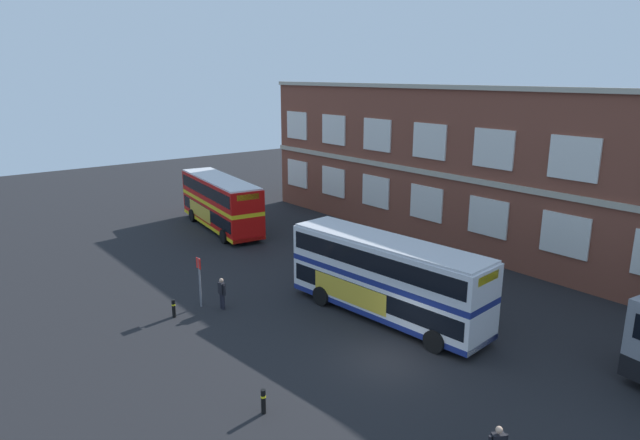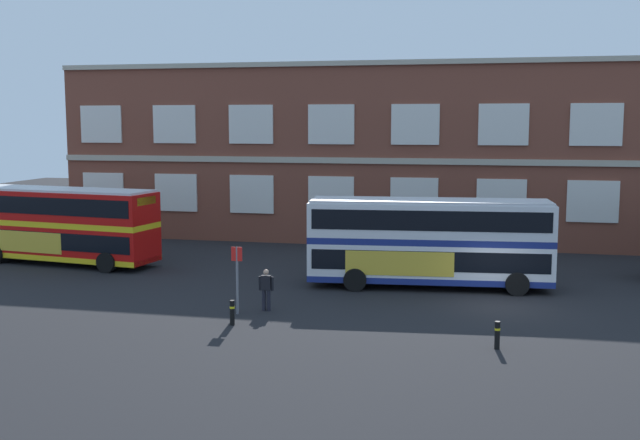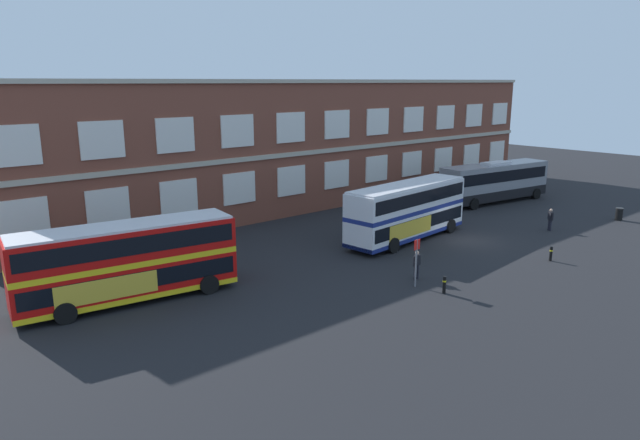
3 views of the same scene
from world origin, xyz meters
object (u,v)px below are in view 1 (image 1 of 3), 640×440
Objects in this scene: safety_bollard_west at (174,308)px; safety_bollard_east at (263,401)px; bus_stand_flag at (200,277)px; double_decker_near at (221,202)px; double_decker_middle at (386,277)px; waiting_passenger at (222,292)px.

safety_bollard_east is at bearing -5.61° from safety_bollard_west.
bus_stand_flag is at bearing 102.03° from safety_bollard_west.
double_decker_near is 11.84× the size of safety_bollard_east.
bus_stand_flag is (12.82, -8.34, -0.51)m from double_decker_near.
bus_stand_flag is at bearing -136.49° from double_decker_middle.
double_decker_middle is at bearing 43.51° from bus_stand_flag.
safety_bollard_east is at bearing -20.38° from waiting_passenger.
double_decker_near is 4.17× the size of bus_stand_flag.
safety_bollard_west is (13.18, -10.02, -1.66)m from double_decker_near.
double_decker_near is 25.44m from safety_bollard_east.
safety_bollard_west is (0.36, -1.68, -1.14)m from bus_stand_flag.
waiting_passenger is at bearing -28.85° from double_decker_near.
bus_stand_flag is 10.47m from safety_bollard_east.
safety_bollard_west is (-6.66, -8.35, -1.66)m from double_decker_middle.
double_decker_near is at bearing 175.17° from double_decker_middle.
double_decker_near is at bearing 151.15° from waiting_passenger.
double_decker_near is 11.84× the size of safety_bollard_west.
bus_stand_flag reaches higher than safety_bollard_east.
double_decker_near reaches higher than safety_bollard_west.
safety_bollard_east is at bearing -25.62° from double_decker_near.
waiting_passenger is at bearing -135.61° from double_decker_middle.
bus_stand_flag is (-0.97, -0.74, 0.70)m from waiting_passenger.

